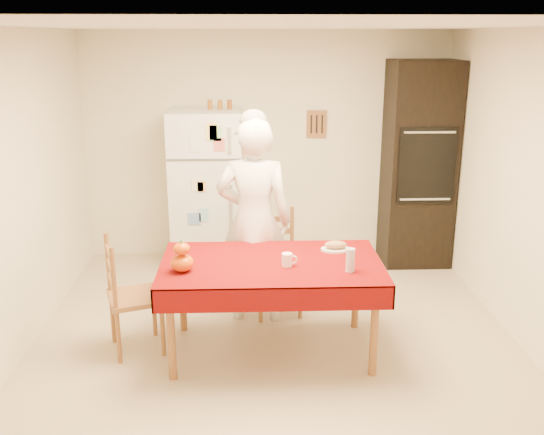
{
  "coord_description": "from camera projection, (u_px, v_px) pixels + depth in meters",
  "views": [
    {
      "loc": [
        -0.2,
        -4.43,
        2.43
      ],
      "look_at": [
        -0.02,
        0.2,
        1.04
      ],
      "focal_mm": 40.0,
      "sensor_mm": 36.0,
      "label": 1
    }
  ],
  "objects": [
    {
      "name": "bread_plate",
      "position": [
        336.0,
        249.0,
        4.91
      ],
      "size": [
        0.24,
        0.24,
        0.02
      ],
      "primitive_type": "cylinder",
      "color": "white",
      "rests_on": "dining_table"
    },
    {
      "name": "chair_far",
      "position": [
        275.0,
        258.0,
        5.48
      ],
      "size": [
        0.48,
        0.46,
        0.95
      ],
      "rotation": [
        0.0,
        0.0,
        0.16
      ],
      "color": "brown",
      "rests_on": "floor"
    },
    {
      "name": "dining_table",
      "position": [
        271.0,
        270.0,
        4.68
      ],
      "size": [
        1.7,
        1.0,
        0.76
      ],
      "color": "brown",
      "rests_on": "floor"
    },
    {
      "name": "chair_left",
      "position": [
        127.0,
        292.0,
        4.75
      ],
      "size": [
        0.51,
        0.53,
        0.95
      ],
      "rotation": [
        0.0,
        0.0,
        1.9
      ],
      "color": "brown",
      "rests_on": "floor"
    },
    {
      "name": "seated_woman",
      "position": [
        254.0,
        221.0,
        5.22
      ],
      "size": [
        0.7,
        0.5,
        1.8
      ],
      "primitive_type": "imported",
      "rotation": [
        0.0,
        0.0,
        3.03
      ],
      "color": "white",
      "rests_on": "floor"
    },
    {
      "name": "bread_loaf",
      "position": [
        336.0,
        245.0,
        4.9
      ],
      "size": [
        0.18,
        0.1,
        0.06
      ],
      "primitive_type": "ellipsoid",
      "color": "#A17A4F",
      "rests_on": "bread_plate"
    },
    {
      "name": "pumpkin_upper",
      "position": [
        182.0,
        249.0,
        4.43
      ],
      "size": [
        0.12,
        0.12,
        0.09
      ],
      "primitive_type": "ellipsoid",
      "color": "#DD3F05",
      "rests_on": "pumpkin_lower"
    },
    {
      "name": "spice_jar_mid",
      "position": [
        220.0,
        105.0,
        6.27
      ],
      "size": [
        0.05,
        0.05,
        0.1
      ],
      "primitive_type": "cylinder",
      "color": "#945D1A",
      "rests_on": "refrigerator"
    },
    {
      "name": "coffee_mug",
      "position": [
        287.0,
        260.0,
        4.57
      ],
      "size": [
        0.08,
        0.08,
        0.1
      ],
      "primitive_type": "cylinder",
      "color": "white",
      "rests_on": "dining_table"
    },
    {
      "name": "wine_glass",
      "position": [
        350.0,
        260.0,
        4.45
      ],
      "size": [
        0.07,
        0.07,
        0.18
      ],
      "primitive_type": "cylinder",
      "color": "silver",
      "rests_on": "dining_table"
    },
    {
      "name": "oven_cabinet",
      "position": [
        418.0,
        165.0,
        6.53
      ],
      "size": [
        0.7,
        0.62,
        2.2
      ],
      "color": "black",
      "rests_on": "floor"
    },
    {
      "name": "floor",
      "position": [
        275.0,
        346.0,
        4.95
      ],
      "size": [
        4.5,
        4.5,
        0.0
      ],
      "primitive_type": "plane",
      "color": "#C7AD8F",
      "rests_on": "ground"
    },
    {
      "name": "refrigerator",
      "position": [
        207.0,
        190.0,
        6.48
      ],
      "size": [
        0.75,
        0.74,
        1.7
      ],
      "color": "white",
      "rests_on": "floor"
    },
    {
      "name": "pumpkin_lower",
      "position": [
        182.0,
        263.0,
        4.46
      ],
      "size": [
        0.17,
        0.17,
        0.13
      ],
      "primitive_type": "ellipsoid",
      "color": "#E85305",
      "rests_on": "dining_table"
    },
    {
      "name": "spice_jar_left",
      "position": [
        210.0,
        105.0,
        6.27
      ],
      "size": [
        0.05,
        0.05,
        0.1
      ],
      "primitive_type": "cylinder",
      "color": "#8F561A",
      "rests_on": "refrigerator"
    },
    {
      "name": "spice_jar_right",
      "position": [
        230.0,
        105.0,
        6.28
      ],
      "size": [
        0.05,
        0.05,
        0.1
      ],
      "primitive_type": "cylinder",
      "color": "brown",
      "rests_on": "refrigerator"
    },
    {
      "name": "room_shell",
      "position": [
        276.0,
        150.0,
        4.48
      ],
      "size": [
        4.02,
        4.52,
        2.51
      ],
      "color": "beige",
      "rests_on": "ground"
    }
  ]
}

